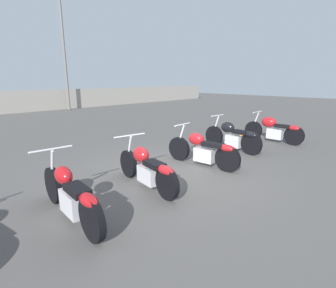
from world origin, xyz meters
The scene contains 8 objects.
ground_plane centered at (0.00, 0.00, 0.00)m, with size 60.00×60.00×0.00m, color #514F4C.
light_pole_left centered at (4.28, 14.27, 5.03)m, with size 0.70×0.35×8.66m.
motorcycle_slot_1 centered at (-2.65, -0.27, 0.41)m, with size 0.70×2.16×1.01m.
motorcycle_slot_2 centered at (-1.02, -0.15, 0.41)m, with size 0.72×2.02×0.97m.
motorcycle_slot_3 centered at (0.87, -0.13, 0.42)m, with size 0.63×2.06×1.00m.
motorcycle_slot_4 centered at (2.69, 0.13, 0.44)m, with size 0.58×2.03×1.02m.
motorcycle_slot_5 centered at (4.67, -0.30, 0.44)m, with size 0.64×2.07×1.00m.
traffic_cone_near centered at (3.81, 0.47, 0.19)m, with size 0.28×0.28×0.38m.
Camera 1 is at (-4.24, -3.87, 2.12)m, focal length 28.00 mm.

